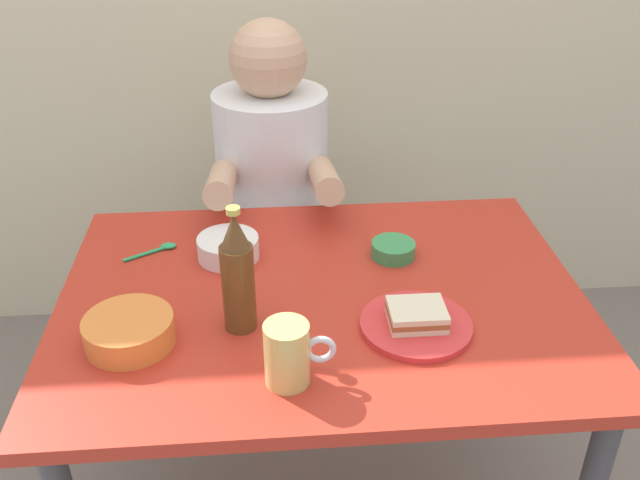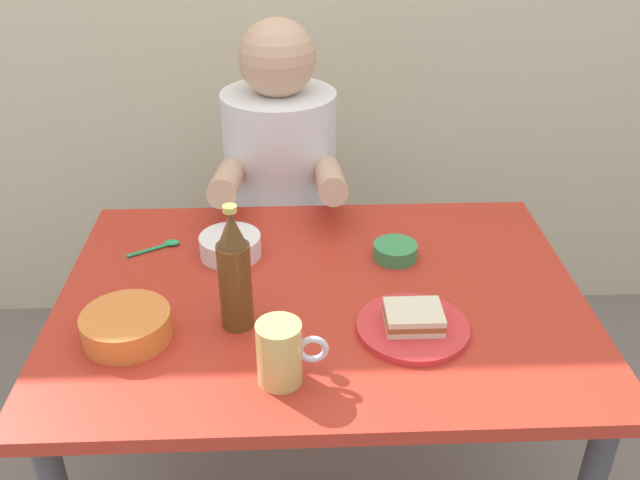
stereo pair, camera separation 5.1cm
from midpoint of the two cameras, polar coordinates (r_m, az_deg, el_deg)
dining_table at (r=1.51m, az=1.06°, el=-7.32°), size 1.10×0.80×0.74m
stool at (r=2.20m, az=-2.32°, el=-3.52°), size 0.34×0.34×0.45m
person_seated at (r=1.98m, az=-2.57°, el=6.35°), size 0.33×0.56×0.72m
plate_orange at (r=1.36m, az=8.76°, el=-7.18°), size 0.22×0.22×0.01m
sandwich at (r=1.35m, az=8.84°, el=-6.33°), size 0.11×0.09×0.04m
beer_mug at (r=1.21m, az=-2.02°, el=-9.32°), size 0.13×0.08×0.12m
beer_bottle at (r=1.31m, az=-5.97°, el=-2.77°), size 0.06×0.06×0.26m
dip_bowl_green at (r=1.58m, az=7.17°, el=-0.87°), size 0.10×0.10×0.03m
soup_bowl_orange at (r=1.36m, az=-14.69°, el=-6.82°), size 0.17×0.17×0.05m
rice_bowl_white at (r=1.58m, az=-6.51°, el=-0.40°), size 0.14×0.14×0.05m
spoon at (r=1.65m, az=-11.98°, el=-0.46°), size 0.12×0.07×0.01m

